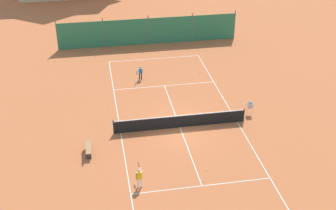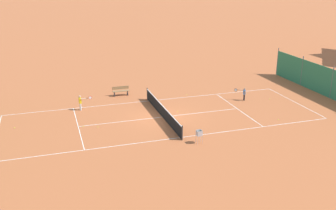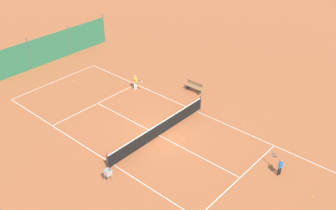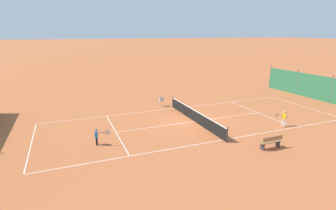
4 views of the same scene
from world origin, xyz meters
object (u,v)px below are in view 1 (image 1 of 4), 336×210
object	(u,v)px
tennis_ball_by_net_right	(199,73)
tennis_ball_alley_left	(109,107)
tennis_ball_near_corner	(142,67)
tennis_ball_service_box	(206,170)
player_near_service	(140,72)
ball_hopper	(250,106)
tennis_net	(180,121)
courtside_bench	(87,147)
tennis_ball_by_net_left	(203,181)
tennis_ball_alley_right	(165,117)
player_far_baseline	(139,176)

from	to	relation	value
tennis_ball_by_net_right	tennis_ball_alley_left	size ratio (longest dim) A/B	1.00
tennis_ball_near_corner	tennis_ball_service_box	bearing A→B (deg)	-83.02
player_near_service	ball_hopper	world-z (taller)	player_near_service
tennis_net	courtside_bench	world-z (taller)	tennis_net
tennis_ball_service_box	courtside_bench	bearing A→B (deg)	156.08
tennis_ball_near_corner	ball_hopper	xyz separation A→B (m)	(6.61, -9.33, 0.62)
courtside_bench	tennis_net	bearing A→B (deg)	17.47
tennis_ball_by_net_left	tennis_ball_alley_right	bearing A→B (deg)	97.10
tennis_ball_alley_right	courtside_bench	bearing A→B (deg)	-147.63
tennis_ball_alley_right	tennis_ball_service_box	bearing A→B (deg)	-78.17
tennis_net	player_far_baseline	size ratio (longest dim) A/B	7.42
tennis_ball_alley_right	courtside_bench	size ratio (longest dim) A/B	0.04
tennis_ball_by_net_left	tennis_ball_alley_left	distance (m)	10.88
player_near_service	tennis_net	bearing A→B (deg)	-77.36
tennis_ball_near_corner	tennis_ball_by_net_right	xyz separation A→B (m)	(4.57, -2.05, 0.00)
tennis_ball_alley_left	tennis_ball_alley_right	bearing A→B (deg)	-29.59
tennis_ball_near_corner	tennis_ball_alley_right	bearing A→B (deg)	-86.76
tennis_ball_near_corner	tennis_ball_alley_right	xyz separation A→B (m)	(0.49, -8.72, 0.00)
tennis_net	tennis_ball_by_net_right	world-z (taller)	tennis_net
tennis_ball_by_net_left	courtside_bench	bearing A→B (deg)	147.97
player_far_baseline	tennis_ball_by_net_left	bearing A→B (deg)	-3.81
player_far_baseline	player_near_service	xyz separation A→B (m)	(1.76, 13.71, -0.06)
tennis_ball_alley_right	tennis_ball_alley_left	bearing A→B (deg)	150.41
ball_hopper	tennis_ball_by_net_right	bearing A→B (deg)	105.63
tennis_ball_alley_right	tennis_ball_alley_left	world-z (taller)	same
tennis_ball_by_net_right	tennis_net	bearing A→B (deg)	-111.82
player_far_baseline	courtside_bench	xyz separation A→B (m)	(-2.82, 3.81, -0.27)
tennis_ball_by_net_right	ball_hopper	size ratio (longest dim) A/B	0.07
player_far_baseline	player_near_service	bearing A→B (deg)	82.70
player_near_service	tennis_ball_near_corner	bearing A→B (deg)	78.48
tennis_ball_by_net_left	tennis_ball_alley_left	bearing A→B (deg)	116.22
tennis_ball_by_net_left	tennis_ball_alley_left	size ratio (longest dim) A/B	1.00
tennis_net	tennis_ball_service_box	world-z (taller)	tennis_net
ball_hopper	tennis_ball_by_net_left	bearing A→B (deg)	-126.60
tennis_ball_near_corner	tennis_ball_alley_right	world-z (taller)	same
tennis_ball_near_corner	tennis_ball_alley_left	world-z (taller)	same
player_far_baseline	ball_hopper	xyz separation A→B (m)	(8.84, 6.72, -0.07)
player_near_service	courtside_bench	size ratio (longest dim) A/B	0.75
tennis_ball_by_net_left	player_far_baseline	bearing A→B (deg)	176.19
tennis_ball_by_net_right	courtside_bench	size ratio (longest dim) A/B	0.04
tennis_ball_by_net_left	courtside_bench	world-z (taller)	courtside_bench
tennis_net	player_far_baseline	world-z (taller)	player_far_baseline
tennis_ball_alley_left	tennis_ball_near_corner	bearing A→B (deg)	62.68
tennis_ball_by_net_right	tennis_ball_service_box	xyz separation A→B (m)	(-2.70, -13.25, 0.00)
ball_hopper	tennis_net	bearing A→B (deg)	-170.29
tennis_ball_near_corner	player_far_baseline	bearing A→B (deg)	-97.92
tennis_ball_alley_left	tennis_ball_service_box	bearing A→B (deg)	-59.14
player_near_service	ball_hopper	xyz separation A→B (m)	(7.08, -6.99, -0.01)
tennis_ball_by_net_right	tennis_ball_alley_right	world-z (taller)	same
tennis_ball_alley_right	courtside_bench	distance (m)	6.57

